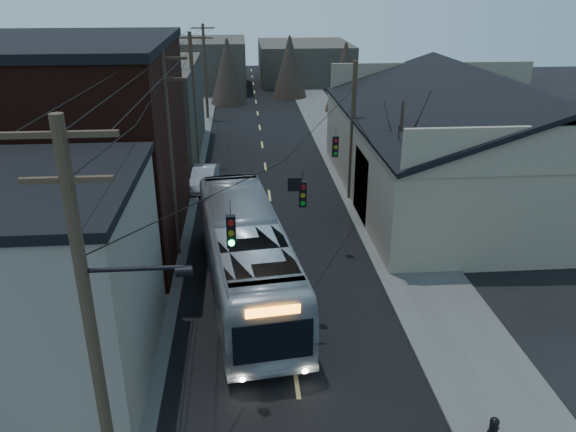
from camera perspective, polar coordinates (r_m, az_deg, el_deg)
road_surface at (r=39.73m, az=-2.19°, el=4.14°), size 9.00×110.00×0.02m
sidewalk_left at (r=39.99m, az=-11.56°, el=3.88°), size 4.00×110.00×0.12m
sidewalk_right at (r=40.49m, az=7.06°, el=4.42°), size 4.00×110.00×0.12m
building_clapboard at (r=20.41m, az=-25.63°, el=-6.61°), size 8.00×8.00×7.00m
building_brick at (r=29.88m, az=-21.04°, el=6.27°), size 10.00×12.00×10.00m
building_left_far at (r=45.27m, az=-14.93°, el=10.31°), size 9.00×14.00×7.00m
warehouse at (r=37.09m, az=18.74°, el=5.90°), size 16.16×20.60×7.73m
building_far_left at (r=73.38m, az=-8.40°, el=15.01°), size 10.00×12.00×6.00m
building_far_right at (r=78.73m, az=1.66°, el=15.39°), size 12.00×14.00×5.00m
bare_tree at (r=30.17m, az=11.08°, el=4.75°), size 0.40×0.40×7.20m
utility_lines at (r=32.72m, az=-7.36°, el=8.88°), size 11.24×45.28×10.50m
bus at (r=24.27m, az=-4.27°, el=-3.96°), size 4.68×13.49×3.68m
parked_car at (r=37.50m, az=-8.52°, el=3.85°), size 1.88×4.37×1.40m
fire_hydrant at (r=18.71m, az=20.15°, el=-19.58°), size 0.40×0.28×0.83m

